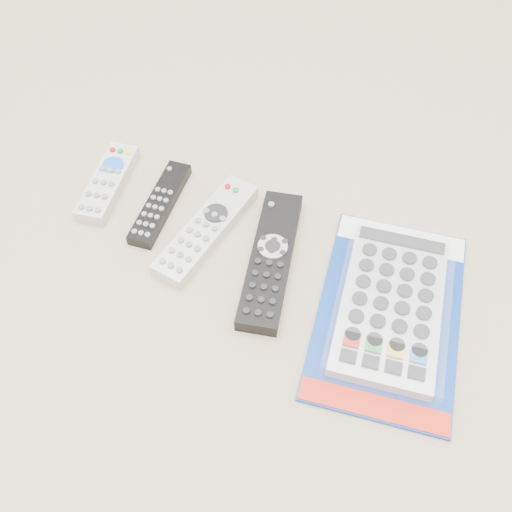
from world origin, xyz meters
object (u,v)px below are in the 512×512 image
at_px(remote_slim_black, 160,204).
at_px(remote_large_black, 271,259).
at_px(jumbo_remote_packaged, 391,304).
at_px(remote_silver_dvd, 206,229).
at_px(remote_small_grey, 108,182).

bearing_deg(remote_slim_black, remote_large_black, -15.32).
xyz_separation_m(remote_large_black, jumbo_remote_packaged, (0.17, -0.01, 0.01)).
distance_m(remote_silver_dvd, jumbo_remote_packaged, 0.28).
distance_m(remote_slim_black, jumbo_remote_packaged, 0.36).
relative_size(remote_small_grey, remote_large_black, 0.68).
bearing_deg(remote_large_black, jumbo_remote_packaged, -15.48).
bearing_deg(remote_slim_black, jumbo_remote_packaged, -12.40).
xyz_separation_m(remote_small_grey, remote_large_black, (0.28, -0.04, 0.00)).
bearing_deg(remote_slim_black, remote_small_grey, 171.39).
distance_m(remote_small_grey, remote_slim_black, 0.09).
bearing_deg(remote_silver_dvd, remote_small_grey, -179.08).
xyz_separation_m(remote_small_grey, jumbo_remote_packaged, (0.45, -0.05, 0.01)).
distance_m(remote_small_grey, remote_large_black, 0.28).
relative_size(remote_small_grey, remote_slim_black, 0.97).
bearing_deg(remote_silver_dvd, remote_slim_black, 175.98).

